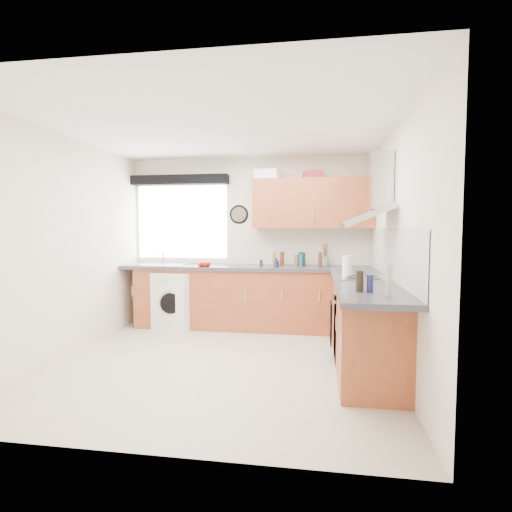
% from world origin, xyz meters
% --- Properties ---
extents(ground_plane, '(3.60, 3.60, 0.00)m').
position_xyz_m(ground_plane, '(0.00, 0.00, 0.00)').
color(ground_plane, beige).
extents(ceiling, '(3.60, 3.60, 0.02)m').
position_xyz_m(ceiling, '(0.00, 0.00, 2.50)').
color(ceiling, white).
rests_on(ceiling, wall_back).
extents(wall_back, '(3.60, 0.02, 2.50)m').
position_xyz_m(wall_back, '(0.00, 1.80, 1.25)').
color(wall_back, silver).
rests_on(wall_back, ground_plane).
extents(wall_front, '(3.60, 0.02, 2.50)m').
position_xyz_m(wall_front, '(0.00, -1.80, 1.25)').
color(wall_front, silver).
rests_on(wall_front, ground_plane).
extents(wall_left, '(0.02, 3.60, 2.50)m').
position_xyz_m(wall_left, '(-1.80, 0.00, 1.25)').
color(wall_left, silver).
rests_on(wall_left, ground_plane).
extents(wall_right, '(0.02, 3.60, 2.50)m').
position_xyz_m(wall_right, '(1.80, 0.00, 1.25)').
color(wall_right, silver).
rests_on(wall_right, ground_plane).
extents(window, '(1.40, 0.02, 1.10)m').
position_xyz_m(window, '(-1.05, 1.79, 1.55)').
color(window, white).
rests_on(window, wall_back).
extents(window_blind, '(1.50, 0.18, 0.14)m').
position_xyz_m(window_blind, '(-1.05, 1.70, 2.18)').
color(window_blind, black).
rests_on(window_blind, wall_back).
extents(splashback, '(0.01, 3.00, 0.54)m').
position_xyz_m(splashback, '(1.79, 0.30, 1.18)').
color(splashback, white).
rests_on(splashback, wall_right).
extents(base_cab_back, '(3.00, 0.58, 0.86)m').
position_xyz_m(base_cab_back, '(-0.10, 1.51, 0.43)').
color(base_cab_back, brown).
rests_on(base_cab_back, ground_plane).
extents(base_cab_corner, '(0.60, 0.60, 0.86)m').
position_xyz_m(base_cab_corner, '(1.50, 1.50, 0.43)').
color(base_cab_corner, brown).
rests_on(base_cab_corner, ground_plane).
extents(base_cab_right, '(0.58, 2.10, 0.86)m').
position_xyz_m(base_cab_right, '(1.51, 0.15, 0.43)').
color(base_cab_right, brown).
rests_on(base_cab_right, ground_plane).
extents(worktop_back, '(3.60, 0.62, 0.05)m').
position_xyz_m(worktop_back, '(0.00, 1.50, 0.89)').
color(worktop_back, '#302F35').
rests_on(worktop_back, base_cab_back).
extents(worktop_right, '(0.62, 2.42, 0.05)m').
position_xyz_m(worktop_right, '(1.50, 0.00, 0.89)').
color(worktop_right, '#302F35').
rests_on(worktop_right, base_cab_right).
extents(sink, '(0.84, 0.46, 0.10)m').
position_xyz_m(sink, '(-1.33, 1.50, 0.95)').
color(sink, '#B1B1B1').
rests_on(sink, worktop_back).
extents(oven, '(0.56, 0.58, 0.85)m').
position_xyz_m(oven, '(1.50, 0.30, 0.42)').
color(oven, black).
rests_on(oven, ground_plane).
extents(hob_plate, '(0.52, 0.52, 0.01)m').
position_xyz_m(hob_plate, '(1.50, 0.30, 0.92)').
color(hob_plate, '#B1B1B1').
rests_on(hob_plate, worktop_right).
extents(extractor_hood, '(0.52, 0.78, 0.66)m').
position_xyz_m(extractor_hood, '(1.60, 0.30, 1.77)').
color(extractor_hood, '#B1B1B1').
rests_on(extractor_hood, wall_right).
extents(upper_cabinets, '(1.70, 0.35, 0.70)m').
position_xyz_m(upper_cabinets, '(0.95, 1.62, 1.80)').
color(upper_cabinets, brown).
rests_on(upper_cabinets, wall_back).
extents(washing_machine, '(0.66, 0.65, 0.81)m').
position_xyz_m(washing_machine, '(-1.00, 1.40, 0.41)').
color(washing_machine, white).
rests_on(washing_machine, ground_plane).
extents(wall_clock, '(0.28, 0.04, 0.28)m').
position_xyz_m(wall_clock, '(-0.16, 1.78, 1.66)').
color(wall_clock, black).
rests_on(wall_clock, wall_back).
extents(casserole, '(0.37, 0.29, 0.14)m').
position_xyz_m(casserole, '(0.30, 1.61, 2.22)').
color(casserole, white).
rests_on(casserole, upper_cabinets).
extents(storage_box, '(0.28, 0.25, 0.12)m').
position_xyz_m(storage_box, '(0.94, 1.71, 2.21)').
color(storage_box, '#C1283E').
rests_on(storage_box, upper_cabinets).
extents(utensil_pot, '(0.10, 0.10, 0.13)m').
position_xyz_m(utensil_pot, '(1.13, 1.70, 0.98)').
color(utensil_pot, gray).
rests_on(utensil_pot, worktop_back).
extents(kitchen_roll, '(0.11, 0.11, 0.24)m').
position_xyz_m(kitchen_roll, '(1.35, 0.41, 1.03)').
color(kitchen_roll, white).
rests_on(kitchen_roll, worktop_right).
extents(tomato_cluster, '(0.17, 0.17, 0.07)m').
position_xyz_m(tomato_cluster, '(-0.56, 1.30, 0.95)').
color(tomato_cluster, '#B20F02').
rests_on(tomato_cluster, worktop_back).
extents(jar_0, '(0.05, 0.05, 0.18)m').
position_xyz_m(jar_0, '(0.79, 1.51, 1.00)').
color(jar_0, navy).
rests_on(jar_0, worktop_back).
extents(jar_1, '(0.06, 0.06, 0.21)m').
position_xyz_m(jar_1, '(1.05, 1.45, 1.02)').
color(jar_1, '#5B2420').
rests_on(jar_1, worktop_back).
extents(jar_2, '(0.06, 0.06, 0.20)m').
position_xyz_m(jar_2, '(0.51, 1.63, 1.01)').
color(jar_2, maroon).
rests_on(jar_2, worktop_back).
extents(jar_3, '(0.07, 0.07, 0.16)m').
position_xyz_m(jar_3, '(0.72, 1.68, 0.99)').
color(jar_3, olive).
rests_on(jar_3, worktop_back).
extents(jar_4, '(0.04, 0.04, 0.09)m').
position_xyz_m(jar_4, '(0.80, 1.54, 0.96)').
color(jar_4, navy).
rests_on(jar_4, worktop_back).
extents(jar_5, '(0.05, 0.05, 0.19)m').
position_xyz_m(jar_5, '(0.82, 1.63, 1.01)').
color(jar_5, '#194719').
rests_on(jar_5, worktop_back).
extents(jar_6, '(0.06, 0.06, 0.11)m').
position_xyz_m(jar_6, '(0.42, 1.56, 0.97)').
color(jar_6, black).
rests_on(jar_6, worktop_back).
extents(jar_7, '(0.05, 0.05, 0.19)m').
position_xyz_m(jar_7, '(0.40, 1.55, 1.01)').
color(jar_7, maroon).
rests_on(jar_7, worktop_back).
extents(jar_8, '(0.06, 0.06, 0.10)m').
position_xyz_m(jar_8, '(0.46, 1.36, 0.96)').
color(jar_8, '#1A164B').
rests_on(jar_8, worktop_back).
extents(jar_9, '(0.05, 0.05, 0.22)m').
position_xyz_m(jar_9, '(0.41, 1.42, 1.02)').
color(jar_9, olive).
rests_on(jar_9, worktop_back).
extents(jar_10, '(0.04, 0.04, 0.09)m').
position_xyz_m(jar_10, '(0.23, 1.44, 0.96)').
color(jar_10, black).
rests_on(jar_10, worktop_back).
extents(jar_11, '(0.07, 0.07, 0.20)m').
position_xyz_m(jar_11, '(0.78, 1.61, 1.01)').
color(jar_11, '#141645').
rests_on(jar_11, worktop_back).
extents(bottle_0, '(0.06, 0.06, 0.18)m').
position_xyz_m(bottle_0, '(1.38, -0.67, 1.00)').
color(bottle_0, black).
rests_on(bottle_0, worktop_right).
extents(bottle_1, '(0.06, 0.06, 0.15)m').
position_xyz_m(bottle_1, '(1.46, -0.68, 0.98)').
color(bottle_1, '#171E4F').
rests_on(bottle_1, worktop_right).
extents(bottle_2, '(0.05, 0.05, 0.26)m').
position_xyz_m(bottle_2, '(1.58, -0.86, 1.04)').
color(bottle_2, '#AEA594').
rests_on(bottle_2, worktop_right).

